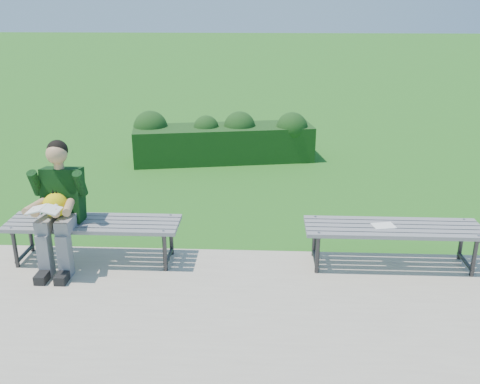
% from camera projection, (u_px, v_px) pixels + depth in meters
% --- Properties ---
extents(ground, '(80.00, 80.00, 0.00)m').
position_uv_depth(ground, '(229.00, 251.00, 5.97)').
color(ground, '#396F23').
rests_on(ground, ground).
extents(walkway, '(30.00, 3.50, 0.02)m').
position_uv_depth(walkway, '(215.00, 347.00, 4.33)').
color(walkway, beige).
rests_on(walkway, ground).
extents(hedge, '(3.17, 1.30, 0.86)m').
position_uv_depth(hedge, '(222.00, 139.00, 9.22)').
color(hedge, '#14411A').
rests_on(hedge, ground).
extents(bench_left, '(1.80, 0.50, 0.46)m').
position_uv_depth(bench_left, '(93.00, 226.00, 5.60)').
color(bench_left, gray).
rests_on(bench_left, walkway).
extents(bench_right, '(1.80, 0.50, 0.46)m').
position_uv_depth(bench_right, '(393.00, 231.00, 5.48)').
color(bench_right, gray).
rests_on(bench_right, walkway).
extents(seated_boy, '(0.56, 0.76, 1.31)m').
position_uv_depth(seated_boy, '(59.00, 203.00, 5.42)').
color(seated_boy, gray).
rests_on(seated_boy, walkway).
extents(paper_sheet, '(0.25, 0.20, 0.01)m').
position_uv_depth(paper_sheet, '(384.00, 226.00, 5.47)').
color(paper_sheet, white).
rests_on(paper_sheet, bench_right).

